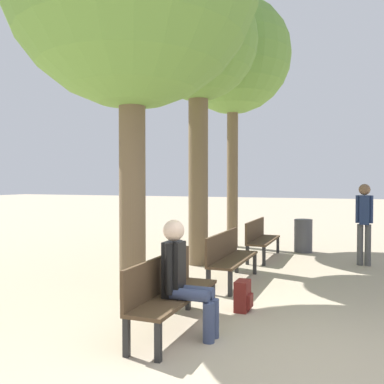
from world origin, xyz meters
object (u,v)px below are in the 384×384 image
backpack (243,296)px  bench_row_1 (229,254)px  bench_row_0 (168,288)px  trash_bin (303,236)px  tree_row_2 (233,57)px  person_seated (183,275)px  tree_row_1 (198,46)px  bench_row_2 (260,236)px  pedestrian_near (364,219)px

backpack → bench_row_1: bearing=113.2°
bench_row_0 → trash_bin: size_ratio=2.17×
tree_row_2 → person_seated: bearing=-79.0°
tree_row_1 → person_seated: size_ratio=4.49×
backpack → bench_row_0: bearing=-120.7°
bench_row_1 → tree_row_1: tree_row_1 is taller
person_seated → bench_row_1: bearing=95.0°
bench_row_0 → backpack: bench_row_0 is taller
bench_row_2 → tree_row_1: (-1.04, -1.17, 4.00)m
tree_row_1 → tree_row_2: 2.64m
pedestrian_near → tree_row_1: bearing=-160.7°
person_seated → bench_row_2: bearing=92.6°
bench_row_2 → backpack: bearing=-81.1°
pedestrian_near → trash_bin: (-1.35, 1.23, -0.56)m
person_seated → pedestrian_near: pedestrian_near is taller
tree_row_2 → bench_row_2: bearing=-53.8°
bench_row_0 → pedestrian_near: 5.40m
bench_row_0 → bench_row_2: (0.00, 4.98, 0.00)m
bench_row_2 → trash_bin: (0.81, 1.19, -0.10)m
tree_row_1 → backpack: (1.66, -2.76, -4.30)m
bench_row_0 → backpack: size_ratio=4.28×
person_seated → trash_bin: (0.59, 6.26, -0.28)m
tree_row_2 → pedestrian_near: size_ratio=3.90×
tree_row_1 → bench_row_0: bearing=-74.7°
backpack → pedestrian_near: bearing=68.3°
tree_row_1 → trash_bin: size_ratio=7.30×
bench_row_1 → trash_bin: bearing=77.5°
tree_row_1 → person_seated: (1.27, -3.90, -3.82)m
bench_row_1 → tree_row_2: 6.04m
bench_row_2 → tree_row_2: size_ratio=0.27×
bench_row_0 → tree_row_2: tree_row_2 is taller
tree_row_1 → tree_row_2: bearing=90.0°
bench_row_0 → tree_row_2: (-1.04, 6.40, 4.48)m
tree_row_2 → trash_bin: 4.94m
tree_row_1 → trash_bin: (1.85, 2.36, -4.10)m
bench_row_1 → person_seated: size_ratio=1.34×
bench_row_0 → trash_bin: (0.81, 6.16, -0.10)m
bench_row_1 → bench_row_2: 2.49m
person_seated → trash_bin: size_ratio=1.62×
bench_row_0 → bench_row_2: bearing=90.0°
tree_row_2 → bench_row_0: bearing=-80.8°
tree_row_1 → trash_bin: tree_row_1 is taller
person_seated → bench_row_0: bearing=156.1°
tree_row_2 → person_seated: 7.89m
trash_bin → bench_row_0: bearing=-97.5°
bench_row_0 → pedestrian_near: (2.17, 4.93, 0.46)m
bench_row_1 → tree_row_1: size_ratio=0.30×
pedestrian_near → bench_row_1: bearing=-131.6°
trash_bin → bench_row_2: bearing=-124.4°
pedestrian_near → trash_bin: size_ratio=2.09×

